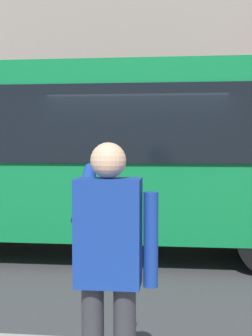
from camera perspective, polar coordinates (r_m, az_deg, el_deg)
The scene contains 4 objects.
ground_plane at distance 7.73m, azimuth 1.84°, elevation -10.65°, with size 60.00×60.00×0.00m, color #38383A.
building_facade_far at distance 14.87m, azimuth 4.24°, elevation 19.38°, with size 28.00×1.55×12.00m.
red_bus at distance 7.95m, azimuth -6.17°, elevation 1.98°, with size 9.05×2.54×3.08m.
pedestrian_photographer at distance 2.98m, azimuth -2.02°, elevation -10.67°, with size 0.53×0.52×1.70m.
Camera 1 is at (-0.62, 7.48, 1.86)m, focal length 50.82 mm.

